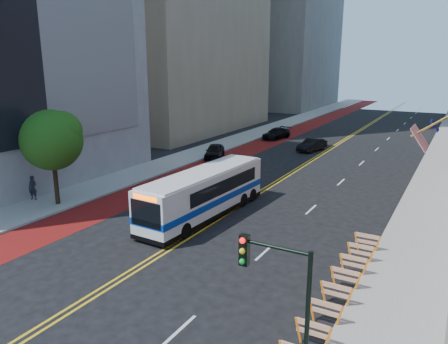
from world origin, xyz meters
name	(u,v)px	position (x,y,z in m)	size (l,w,h in m)	color
ground	(121,279)	(0.00, 0.00, 0.00)	(160.00, 160.00, 0.00)	black
sidewalk_left	(217,147)	(-12.00, 30.00, 0.07)	(4.00, 140.00, 0.15)	gray
sidewalk_right	(441,171)	(12.00, 30.00, 0.07)	(4.00, 140.00, 0.15)	gray
bus_lane_paint	(247,150)	(-8.10, 30.00, 0.00)	(3.60, 140.00, 0.01)	#630E0E
center_line_inner	(314,158)	(-0.18, 30.00, 0.00)	(0.14, 140.00, 0.01)	gold
center_line_outer	(317,158)	(0.18, 30.00, 0.00)	(0.14, 140.00, 0.01)	gold
lane_dashes	(377,149)	(4.80, 38.00, 0.01)	(0.14, 98.20, 0.01)	silver
construction_barriers	(341,283)	(9.60, 3.42, 0.68)	(1.42, 10.91, 1.00)	orange
street_tree	(53,138)	(-11.24, 6.04, 4.91)	(4.20, 4.20, 6.70)	black
traffic_signal	(279,291)	(9.41, -3.51, 3.72)	(2.21, 0.34, 5.07)	black
transit_bus	(205,192)	(-0.99, 9.36, 1.63)	(3.06, 11.46, 3.12)	silver
car_a	(215,151)	(-9.30, 24.75, 0.75)	(1.76, 4.39, 1.49)	black
car_b	(312,145)	(-1.50, 33.36, 0.71)	(1.50, 4.31, 1.42)	black
car_c	(276,133)	(-8.09, 38.71, 0.69)	(1.95, 4.78, 1.39)	black
pedestrian	(33,188)	(-13.60, 5.78, 1.04)	(0.65, 0.43, 1.78)	black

